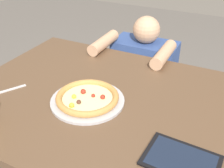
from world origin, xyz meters
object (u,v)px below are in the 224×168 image
(pizza_near, at_px, (87,98))
(diner_seated, at_px, (142,87))
(fork, at_px, (2,92))
(tablet, at_px, (181,160))

(pizza_near, bearing_deg, diner_seated, 91.25)
(diner_seated, bearing_deg, fork, -113.16)
(fork, bearing_deg, tablet, -3.00)
(fork, xyz_separation_m, tablet, (0.84, -0.04, 0.00))
(fork, xyz_separation_m, diner_seated, (0.37, 0.87, -0.36))
(fork, distance_m, diner_seated, 1.01)
(pizza_near, bearing_deg, fork, -164.22)
(pizza_near, height_order, diner_seated, diner_seated)
(tablet, height_order, diner_seated, diner_seated)
(diner_seated, bearing_deg, pizza_near, -88.75)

